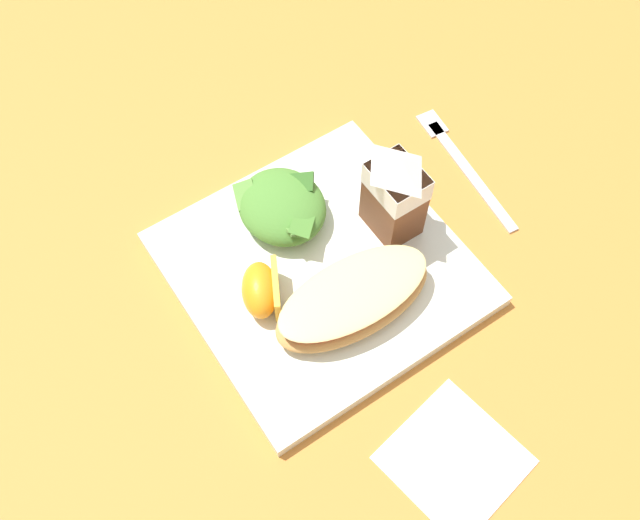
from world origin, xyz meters
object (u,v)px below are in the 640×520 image
Objects in this scene: cheesy_pizza_bread at (350,300)px; metal_fork at (459,159)px; milk_carton at (393,189)px; orange_wedge_front at (262,290)px; white_plate at (320,269)px; green_salad_pile at (284,205)px; paper_napkin at (454,459)px.

cheesy_pizza_bread is 0.92× the size of metal_fork.
milk_carton is 0.17m from orange_wedge_front.
milk_carton reaches higher than orange_wedge_front.
orange_wedge_front is at bearing -83.25° from metal_fork.
cheesy_pizza_bread reaches higher than metal_fork.
white_plate is 0.22m from metal_fork.
green_salad_pile is at bearing 177.27° from cheesy_pizza_bread.
paper_napkin is (0.23, 0.06, -0.03)m from orange_wedge_front.
orange_wedge_front reaches higher than white_plate.
milk_carton is 0.15m from metal_fork.
green_salad_pile is 0.57× the size of metal_fork.
milk_carton is 0.58× the size of metal_fork.
cheesy_pizza_bread is (0.06, -0.00, 0.03)m from white_plate.
milk_carton reaches higher than cheesy_pizza_bread.
milk_carton is at bearing 157.31° from paper_napkin.
metal_fork is (-0.03, 0.22, -0.01)m from white_plate.
cheesy_pizza_bread is 1.61× the size of green_salad_pile.
green_salad_pile is at bearing -100.06° from metal_fork.
paper_napkin is at bearing -1.15° from cheesy_pizza_bread.
orange_wedge_front is at bearing -89.51° from white_plate.
orange_wedge_front reaches higher than metal_fork.
cheesy_pizza_bread is at bearing -3.92° from white_plate.
orange_wedge_front is 0.37× the size of metal_fork.
white_plate is 0.11m from milk_carton.
orange_wedge_front is (-0.06, -0.07, 0.00)m from cheesy_pizza_bread.
metal_fork reaches higher than paper_napkin.
cheesy_pizza_bread is 0.12m from milk_carton.
milk_carton is at bearing 91.37° from orange_wedge_front.
green_salad_pile reaches higher than paper_napkin.
cheesy_pizza_bread is 2.48× the size of orange_wedge_front.
milk_carton reaches higher than metal_fork.
orange_wedge_front is 0.24m from paper_napkin.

